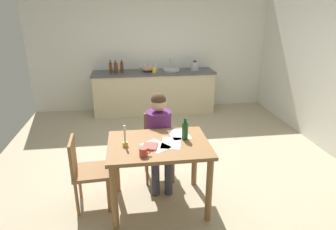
{
  "coord_description": "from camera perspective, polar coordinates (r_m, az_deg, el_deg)",
  "views": [
    {
      "loc": [
        -0.54,
        -3.88,
        2.18
      ],
      "look_at": [
        -0.05,
        -0.31,
        0.85
      ],
      "focal_mm": 31.35,
      "sensor_mm": 36.0,
      "label": 1
    }
  ],
  "objects": [
    {
      "name": "ground_plane",
      "position": [
        4.49,
        0.04,
        -9.07
      ],
      "size": [
        5.2,
        5.2,
        0.04
      ],
      "primitive_type": "cube",
      "color": "tan"
    },
    {
      "name": "wall_back",
      "position": [
        6.56,
        -3.15,
        12.53
      ],
      "size": [
        5.2,
        0.12,
        2.6
      ],
      "primitive_type": "cube",
      "color": "silver",
      "rests_on": "ground"
    },
    {
      "name": "kitchen_counter",
      "position": [
        6.38,
        -2.73,
        4.53
      ],
      "size": [
        2.57,
        0.64,
        0.9
      ],
      "color": "beige",
      "rests_on": "ground"
    },
    {
      "name": "dining_table",
      "position": [
        3.27,
        -1.81,
        -7.63
      ],
      "size": [
        1.1,
        0.81,
        0.79
      ],
      "color": "olive",
      "rests_on": "ground"
    },
    {
      "name": "chair_at_table",
      "position": [
        3.93,
        -1.88,
        -5.46
      ],
      "size": [
        0.41,
        0.41,
        0.86
      ],
      "color": "olive",
      "rests_on": "ground"
    },
    {
      "name": "person_seated",
      "position": [
        3.71,
        -1.71,
        -3.66
      ],
      "size": [
        0.33,
        0.59,
        1.19
      ],
      "color": "#592666",
      "rests_on": "ground"
    },
    {
      "name": "chair_side_empty",
      "position": [
        3.46,
        -15.68,
        -10.2
      ],
      "size": [
        0.42,
        0.42,
        0.85
      ],
      "color": "olive",
      "rests_on": "ground"
    },
    {
      "name": "coffee_mug",
      "position": [
        2.94,
        -4.74,
        -7.14
      ],
      "size": [
        0.12,
        0.09,
        0.09
      ],
      "color": "#D84C3F",
      "rests_on": "dining_table"
    },
    {
      "name": "candlestick",
      "position": [
        3.14,
        -8.33,
        -4.98
      ],
      "size": [
        0.06,
        0.06,
        0.24
      ],
      "color": "gold",
      "rests_on": "dining_table"
    },
    {
      "name": "book_magazine",
      "position": [
        3.12,
        -3.51,
        -6.1
      ],
      "size": [
        0.19,
        0.21,
        0.02
      ],
      "primitive_type": "cube",
      "rotation": [
        0.0,
        0.0,
        -0.25
      ],
      "color": "#9B4D45",
      "rests_on": "dining_table"
    },
    {
      "name": "paper_letter",
      "position": [
        3.15,
        -2.41,
        -5.99
      ],
      "size": [
        0.34,
        0.36,
        0.0
      ],
      "primitive_type": "cube",
      "rotation": [
        0.0,
        0.0,
        0.63
      ],
      "color": "white",
      "rests_on": "dining_table"
    },
    {
      "name": "paper_bill",
      "position": [
        3.42,
        2.18,
        -3.78
      ],
      "size": [
        0.25,
        0.33,
        0.0
      ],
      "primitive_type": "cube",
      "rotation": [
        0.0,
        0.0,
        0.16
      ],
      "color": "white",
      "rests_on": "dining_table"
    },
    {
      "name": "paper_envelope",
      "position": [
        3.21,
        0.62,
        -5.45
      ],
      "size": [
        0.27,
        0.34,
        0.0
      ],
      "primitive_type": "cube",
      "rotation": [
        0.0,
        0.0,
        -0.24
      ],
      "color": "white",
      "rests_on": "dining_table"
    },
    {
      "name": "wine_bottle_on_table",
      "position": [
        3.26,
        3.32,
        -3.02
      ],
      "size": [
        0.07,
        0.07,
        0.25
      ],
      "color": "#194C23",
      "rests_on": "dining_table"
    },
    {
      "name": "sink_unit",
      "position": [
        6.32,
        0.67,
        8.79
      ],
      "size": [
        0.36,
        0.36,
        0.24
      ],
      "color": "#B2B7BC",
      "rests_on": "kitchen_counter"
    },
    {
      "name": "bottle_oil",
      "position": [
        6.19,
        -11.08,
        9.03
      ],
      "size": [
        0.07,
        0.07,
        0.27
      ],
      "color": "#593319",
      "rests_on": "kitchen_counter"
    },
    {
      "name": "bottle_vinegar",
      "position": [
        6.17,
        -10.11,
        9.04
      ],
      "size": [
        0.08,
        0.08,
        0.26
      ],
      "color": "#593319",
      "rests_on": "kitchen_counter"
    },
    {
      "name": "bottle_wine_red",
      "position": [
        6.23,
        -8.96,
        9.18
      ],
      "size": [
        0.07,
        0.07,
        0.25
      ],
      "color": "#593319",
      "rests_on": "kitchen_counter"
    },
    {
      "name": "mixing_bowl",
      "position": [
        6.27,
        -3.99,
        9.0
      ],
      "size": [
        0.27,
        0.27,
        0.12
      ],
      "primitive_type": "ellipsoid",
      "color": "tan",
      "rests_on": "kitchen_counter"
    },
    {
      "name": "stovetop_kettle",
      "position": [
        6.39,
        5.23,
        9.53
      ],
      "size": [
        0.18,
        0.18,
        0.22
      ],
      "color": "#B7BABF",
      "rests_on": "kitchen_counter"
    },
    {
      "name": "wine_glass_near_sink",
      "position": [
        6.4,
        -2.48,
        9.71
      ],
      "size": [
        0.07,
        0.07,
        0.15
      ],
      "color": "silver",
      "rests_on": "kitchen_counter"
    },
    {
      "name": "wine_glass_by_kettle",
      "position": [
        6.4,
        -3.52,
        9.67
      ],
      "size": [
        0.07,
        0.07,
        0.15
      ],
      "color": "silver",
      "rests_on": "kitchen_counter"
    },
    {
      "name": "wine_glass_back_left",
      "position": [
        6.39,
        -4.59,
        9.63
      ],
      "size": [
        0.07,
        0.07,
        0.15
      ],
      "color": "silver",
      "rests_on": "kitchen_counter"
    },
    {
      "name": "wine_glass_back_right",
      "position": [
        6.38,
        -5.34,
        9.6
      ],
      "size": [
        0.07,
        0.07,
        0.15
      ],
      "color": "silver",
      "rests_on": "kitchen_counter"
    },
    {
      "name": "teacup_on_counter",
      "position": [
        6.12,
        -2.66,
        8.68
      ],
      "size": [
        0.13,
        0.08,
        0.11
      ],
      "color": "#F2CC4C",
      "rests_on": "kitchen_counter"
    }
  ]
}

